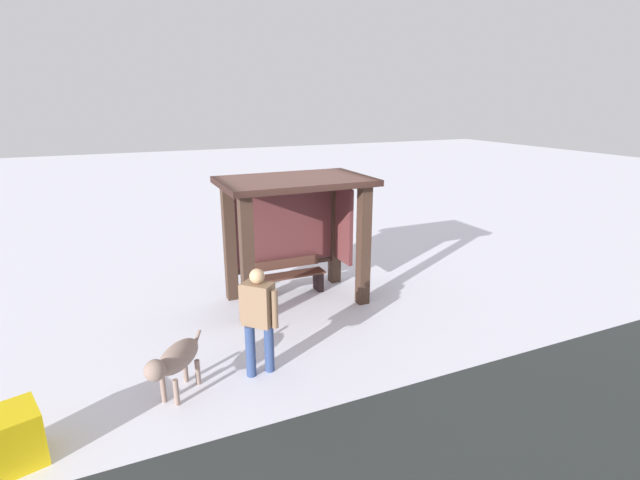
{
  "coord_description": "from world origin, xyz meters",
  "views": [
    {
      "loc": [
        -3.09,
        -8.0,
        3.79
      ],
      "look_at": [
        0.25,
        -0.55,
        1.36
      ],
      "focal_mm": 26.55,
      "sensor_mm": 36.0,
      "label": 1
    }
  ],
  "objects_px": {
    "bench_left_inside": "(290,278)",
    "dog": "(175,360)",
    "grit_bin": "(4,441)",
    "bus_shelter": "(296,214)",
    "person_walking": "(259,314)"
  },
  "relations": [
    {
      "from": "bus_shelter",
      "to": "person_walking",
      "type": "height_order",
      "value": "bus_shelter"
    },
    {
      "from": "bus_shelter",
      "to": "dog",
      "type": "distance_m",
      "value": 3.76
    },
    {
      "from": "bench_left_inside",
      "to": "grit_bin",
      "type": "distance_m",
      "value": 5.44
    },
    {
      "from": "person_walking",
      "to": "bench_left_inside",
      "type": "bearing_deg",
      "value": 60.83
    },
    {
      "from": "bench_left_inside",
      "to": "person_walking",
      "type": "xyz_separation_m",
      "value": [
        -1.41,
        -2.53,
        0.58
      ]
    },
    {
      "from": "dog",
      "to": "grit_bin",
      "type": "xyz_separation_m",
      "value": [
        -1.85,
        -0.55,
        -0.22
      ]
    },
    {
      "from": "dog",
      "to": "grit_bin",
      "type": "height_order",
      "value": "dog"
    },
    {
      "from": "bus_shelter",
      "to": "person_walking",
      "type": "xyz_separation_m",
      "value": [
        -1.49,
        -2.32,
        -0.77
      ]
    },
    {
      "from": "bus_shelter",
      "to": "bench_left_inside",
      "type": "relative_size",
      "value": 1.93
    },
    {
      "from": "bus_shelter",
      "to": "grit_bin",
      "type": "distance_m",
      "value": 5.56
    },
    {
      "from": "bench_left_inside",
      "to": "dog",
      "type": "bearing_deg",
      "value": -134.62
    },
    {
      "from": "bench_left_inside",
      "to": "person_walking",
      "type": "height_order",
      "value": "person_walking"
    },
    {
      "from": "person_walking",
      "to": "grit_bin",
      "type": "relative_size",
      "value": 2.28
    },
    {
      "from": "person_walking",
      "to": "dog",
      "type": "relative_size",
      "value": 1.78
    },
    {
      "from": "bench_left_inside",
      "to": "dog",
      "type": "xyz_separation_m",
      "value": [
        -2.58,
        -2.61,
        0.19
      ]
    }
  ]
}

